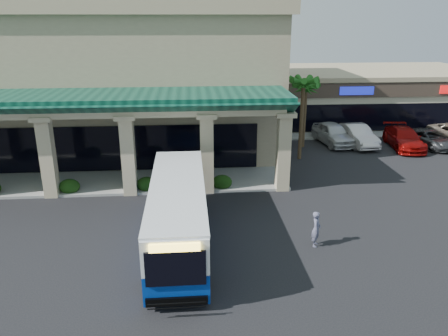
{
  "coord_description": "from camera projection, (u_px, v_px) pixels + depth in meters",
  "views": [
    {
      "loc": [
        0.61,
        -18.96,
        9.93
      ],
      "look_at": [
        2.33,
        3.07,
        2.2
      ],
      "focal_mm": 35.0,
      "sensor_mm": 36.0,
      "label": 1
    }
  ],
  "objects": [
    {
      "name": "ground",
      "position": [
        181.0,
        233.0,
        21.08
      ],
      "size": [
        110.0,
        110.0,
        0.0
      ],
      "primitive_type": "plane",
      "color": "black"
    },
    {
      "name": "main_building",
      "position": [
        78.0,
        74.0,
        33.67
      ],
      "size": [
        30.8,
        14.8,
        11.35
      ],
      "primitive_type": null,
      "color": "tan",
      "rests_on": "ground"
    },
    {
      "name": "arcade",
      "position": [
        46.0,
        142.0,
        25.95
      ],
      "size": [
        30.0,
        6.2,
        5.7
      ],
      "primitive_type": null,
      "color": "#093A2C",
      "rests_on": "ground"
    },
    {
      "name": "strip_mall",
      "position": [
        362.0,
        94.0,
        44.18
      ],
      "size": [
        22.5,
        12.5,
        4.9
      ],
      "primitive_type": null,
      "color": "beige",
      "rests_on": "ground"
    },
    {
      "name": "palm_0",
      "position": [
        302.0,
        114.0,
        30.96
      ],
      "size": [
        2.4,
        2.4,
        6.6
      ],
      "primitive_type": null,
      "color": "#1D5F19",
      "rests_on": "ground"
    },
    {
      "name": "palm_1",
      "position": [
        305.0,
        111.0,
        33.99
      ],
      "size": [
        2.4,
        2.4,
        5.8
      ],
      "primitive_type": null,
      "color": "#1D5F19",
      "rests_on": "ground"
    },
    {
      "name": "broadleaf_tree",
      "position": [
        268.0,
        105.0,
        38.71
      ],
      "size": [
        2.6,
        2.6,
        4.81
      ],
      "primitive_type": null,
      "color": "black",
      "rests_on": "ground"
    },
    {
      "name": "transit_bus",
      "position": [
        178.0,
        214.0,
        19.65
      ],
      "size": [
        2.5,
        10.52,
        2.94
      ],
      "primitive_type": null,
      "rotation": [
        0.0,
        0.0,
        0.01
      ],
      "color": "#0833A0",
      "rests_on": "ground"
    },
    {
      "name": "pedestrian",
      "position": [
        316.0,
        229.0,
        19.67
      ],
      "size": [
        0.58,
        0.71,
        1.68
      ],
      "primitive_type": "imported",
      "rotation": [
        0.0,
        0.0,
        1.23
      ],
      "color": "slate",
      "rests_on": "ground"
    },
    {
      "name": "car_silver",
      "position": [
        333.0,
        134.0,
        35.49
      ],
      "size": [
        2.68,
        5.29,
        1.73
      ],
      "primitive_type": "imported",
      "rotation": [
        0.0,
        0.0,
        0.13
      ],
      "color": "silver",
      "rests_on": "ground"
    },
    {
      "name": "car_white",
      "position": [
        357.0,
        135.0,
        35.19
      ],
      "size": [
        2.21,
        5.12,
        1.64
      ],
      "primitive_type": "imported",
      "rotation": [
        0.0,
        0.0,
        0.1
      ],
      "color": "silver",
      "rests_on": "ground"
    },
    {
      "name": "car_red",
      "position": [
        404.0,
        138.0,
        34.45
      ],
      "size": [
        2.81,
        5.58,
        1.56
      ],
      "primitive_type": "imported",
      "rotation": [
        0.0,
        0.0,
        -0.12
      ],
      "color": "#950B08",
      "rests_on": "ground"
    },
    {
      "name": "car_gray",
      "position": [
        429.0,
        138.0,
        34.8
      ],
      "size": [
        3.47,
        5.25,
        1.34
      ],
      "primitive_type": "imported",
      "rotation": [
        0.0,
        0.0,
        0.28
      ],
      "color": "#3E4042",
      "rests_on": "ground"
    }
  ]
}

